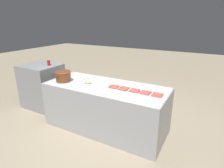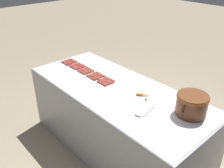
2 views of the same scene
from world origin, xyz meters
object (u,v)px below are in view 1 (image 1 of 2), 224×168
at_px(hot_dog_4, 112,88).
at_px(hot_dog_23, 125,87).
at_px(hot_dog_6, 145,93).
at_px(hot_dog_5, 157,96).
at_px(serving_spoon, 87,79).
at_px(hot_dog_9, 113,87).
at_px(bean_pot, 63,76).
at_px(hot_dog_22, 136,89).
at_px(hot_dog_18, 124,88).
at_px(hot_dog_19, 115,86).
at_px(hot_dog_21, 147,91).
at_px(hot_dog_8, 123,89).
at_px(hot_dog_14, 114,87).
at_px(hot_dog_20, 158,93).
at_px(hot_dog_13, 124,88).
at_px(hot_dog_1, 144,94).
at_px(back_cabinet, 42,86).
at_px(carrot, 87,83).
at_px(hot_dog_16, 146,92).
at_px(hot_dog_10, 158,95).
at_px(hot_dog_17, 135,90).
at_px(hot_dog_15, 158,94).
at_px(hot_dog_2, 133,92).
at_px(hot_dog_24, 116,85).
at_px(hot_dog_12, 135,91).
at_px(hot_dog_7, 134,91).
at_px(soda_can, 49,63).
at_px(hot_dog_3, 122,90).
at_px(hot_dog_0, 156,96).

relative_size(hot_dog_4, hot_dog_23, 1.00).
relative_size(hot_dog_4, hot_dog_6, 1.00).
distance_m(hot_dog_5, serving_spoon, 1.49).
distance_m(hot_dog_9, bean_pot, 1.01).
bearing_deg(bean_pot, hot_dog_22, -80.41).
bearing_deg(serving_spoon, hot_dog_18, -98.41).
xyz_separation_m(hot_dog_19, hot_dog_21, (0.03, -0.57, 0.00)).
distance_m(hot_dog_8, hot_dog_9, 0.20).
relative_size(hot_dog_14, hot_dog_20, 1.00).
bearing_deg(hot_dog_8, hot_dog_13, 11.64).
xyz_separation_m(hot_dog_9, hot_dog_19, (0.06, -0.00, 0.00)).
height_order(hot_dog_1, hot_dog_14, same).
height_order(hot_dog_13, hot_dog_21, same).
xyz_separation_m(back_cabinet, carrot, (-0.22, -1.46, 0.37)).
relative_size(hot_dog_4, hot_dog_19, 1.00).
bearing_deg(hot_dog_23, hot_dog_16, -95.23).
relative_size(hot_dog_9, hot_dog_16, 1.00).
distance_m(hot_dog_10, hot_dog_19, 0.77).
bearing_deg(hot_dog_18, hot_dog_17, -90.51).
relative_size(hot_dog_9, hot_dog_20, 1.00).
xyz_separation_m(hot_dog_4, hot_dog_9, (0.04, 0.01, 0.00)).
relative_size(hot_dog_13, hot_dog_15, 1.00).
bearing_deg(hot_dog_22, hot_dog_8, 117.41).
bearing_deg(hot_dog_16, hot_dog_1, 176.54).
bearing_deg(hot_dog_13, carrot, 97.68).
distance_m(hot_dog_23, serving_spoon, 0.90).
xyz_separation_m(hot_dog_2, hot_dog_16, (0.10, -0.19, 0.00)).
xyz_separation_m(hot_dog_17, hot_dog_24, (0.04, 0.39, 0.00)).
relative_size(hot_dog_12, carrot, 1.08).
relative_size(back_cabinet, hot_dog_23, 5.98).
relative_size(hot_dog_7, bean_pot, 0.47).
bearing_deg(hot_dog_9, hot_dog_17, -81.04).
xyz_separation_m(hot_dog_1, hot_dog_6, (0.03, -0.00, 0.00)).
xyz_separation_m(hot_dog_16, hot_dog_21, (0.03, 0.00, 0.00)).
height_order(hot_dog_13, hot_dog_14, same).
xyz_separation_m(hot_dog_5, hot_dog_8, (0.00, 0.57, 0.00)).
xyz_separation_m(hot_dog_2, hot_dog_8, (0.03, 0.19, 0.00)).
xyz_separation_m(hot_dog_6, hot_dog_20, (0.10, -0.19, 0.00)).
xyz_separation_m(hot_dog_20, hot_dog_24, (-0.00, 0.77, 0.00)).
xyz_separation_m(hot_dog_8, carrot, (-0.06, 0.70, 0.00)).
relative_size(hot_dog_1, hot_dog_21, 1.00).
bearing_deg(hot_dog_5, serving_spoon, 82.25).
xyz_separation_m(hot_dog_10, bean_pot, (-0.17, 1.77, 0.10)).
distance_m(hot_dog_1, carrot, 1.08).
relative_size(hot_dog_15, hot_dog_17, 1.00).
height_order(carrot, soda_can, soda_can).
relative_size(hot_dog_3, bean_pot, 0.46).
height_order(hot_dog_0, hot_dog_17, same).
distance_m(hot_dog_2, hot_dog_19, 0.40).
bearing_deg(hot_dog_0, hot_dog_14, 84.71).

